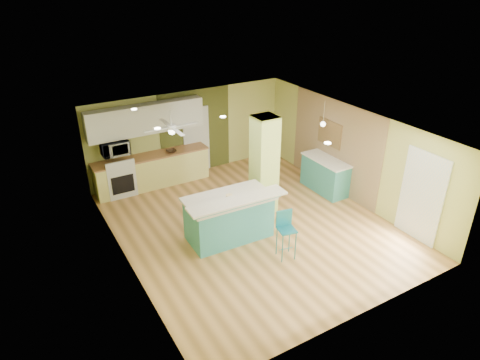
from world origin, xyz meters
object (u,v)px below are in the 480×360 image
canister (229,198)px  bar_stool (285,227)px  fruit_bowl (171,151)px  side_counter (325,175)px  peninsula (229,217)px

canister → bar_stool: bearing=-54.7°
fruit_bowl → side_counter: bearing=-36.7°
fruit_bowl → peninsula: bearing=-89.4°
peninsula → fruit_bowl: 3.30m
peninsula → canister: peninsula is taller
bar_stool → side_counter: size_ratio=0.73×
bar_stool → canister: (-0.75, 1.06, 0.39)m
bar_stool → side_counter: (2.72, 1.90, -0.25)m
side_counter → canister: canister is taller
fruit_bowl → canister: bearing=-90.5°
peninsula → bar_stool: size_ratio=2.09×
fruit_bowl → canister: 3.41m
side_counter → fruit_bowl: fruit_bowl is taller
side_counter → bar_stool: bearing=-145.1°
side_counter → canister: 3.63m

